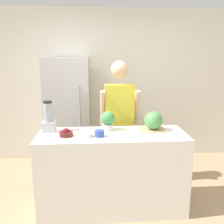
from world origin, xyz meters
TOP-DOWN VIEW (x-y plane):
  - ground_plane at (0.00, 0.00)m, footprint 14.00×14.00m
  - wall_back at (0.00, 1.93)m, footprint 8.00×0.06m
  - counter_island at (0.00, 0.30)m, footprint 1.72×0.60m
  - refrigerator at (-0.62, 1.54)m, footprint 0.68×0.71m
  - person at (0.14, 0.90)m, footprint 0.53×0.27m
  - cutting_board at (0.49, 0.40)m, footprint 0.32×0.27m
  - watermelon at (0.50, 0.40)m, footprint 0.22×0.22m
  - bowl_cherries at (-0.52, 0.25)m, footprint 0.15×0.15m
  - bowl_cream at (-0.32, 0.22)m, footprint 0.17×0.17m
  - bowl_small_blue at (-0.15, 0.21)m, footprint 0.11×0.11m
  - blender at (-0.74, 0.45)m, footprint 0.15×0.15m
  - potted_plant at (-0.05, 0.44)m, footprint 0.17×0.17m

SIDE VIEW (x-z plane):
  - ground_plane at x=0.00m, z-range 0.00..0.00m
  - counter_island at x=0.00m, z-range 0.00..0.95m
  - refrigerator at x=-0.62m, z-range 0.00..1.80m
  - person at x=0.14m, z-range 0.04..1.80m
  - cutting_board at x=0.49m, z-range 0.95..0.97m
  - bowl_cream at x=-0.32m, z-range 0.94..1.02m
  - bowl_cherries at x=-0.52m, z-range 0.94..1.03m
  - bowl_small_blue at x=-0.15m, z-range 0.95..1.02m
  - potted_plant at x=-0.05m, z-range 0.96..1.19m
  - watermelon at x=0.50m, z-range 0.97..1.19m
  - blender at x=-0.74m, z-range 0.92..1.29m
  - wall_back at x=0.00m, z-range 0.00..2.60m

